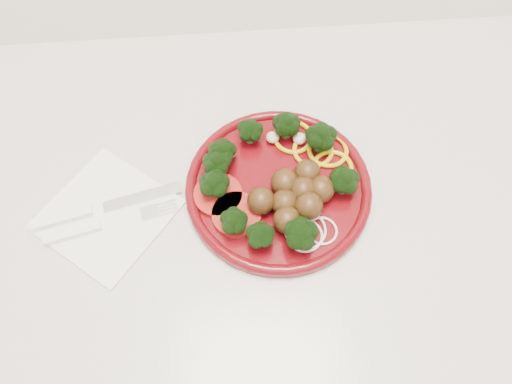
{
  "coord_description": "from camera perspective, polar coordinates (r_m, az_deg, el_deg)",
  "views": [
    {
      "loc": [
        -0.02,
        1.4,
        1.48
      ],
      "look_at": [
        0.01,
        1.7,
        0.92
      ],
      "focal_mm": 35.0,
      "sensor_mm": 36.0,
      "label": 1
    }
  ],
  "objects": [
    {
      "name": "fork",
      "position": [
        0.66,
        -18.59,
        -4.0
      ],
      "size": [
        0.17,
        0.05,
        0.01
      ],
      "rotation": [
        0.0,
        0.0,
        0.23
      ],
      "color": "white",
      "rests_on": "napkin"
    },
    {
      "name": "plate",
      "position": [
        0.64,
        2.41,
        0.82
      ],
      "size": [
        0.24,
        0.24,
        0.05
      ],
      "rotation": [
        0.0,
        0.0,
        0.39
      ],
      "color": "#4F060B",
      "rests_on": "counter"
    },
    {
      "name": "napkin",
      "position": [
        0.67,
        -16.67,
        -2.49
      ],
      "size": [
        0.2,
        0.2,
        0.0
      ],
      "primitive_type": "cube",
      "rotation": [
        0.0,
        0.0,
        0.89
      ],
      "color": "white",
      "rests_on": "counter"
    },
    {
      "name": "counter",
      "position": [
        1.07,
        -0.32,
        -11.94
      ],
      "size": [
        2.4,
        0.6,
        0.9
      ],
      "color": "beige",
      "rests_on": "ground"
    },
    {
      "name": "knife",
      "position": [
        0.67,
        -18.65,
        -2.09
      ],
      "size": [
        0.19,
        0.06,
        0.01
      ],
      "rotation": [
        0.0,
        0.0,
        0.23
      ],
      "color": "silver",
      "rests_on": "napkin"
    }
  ]
}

